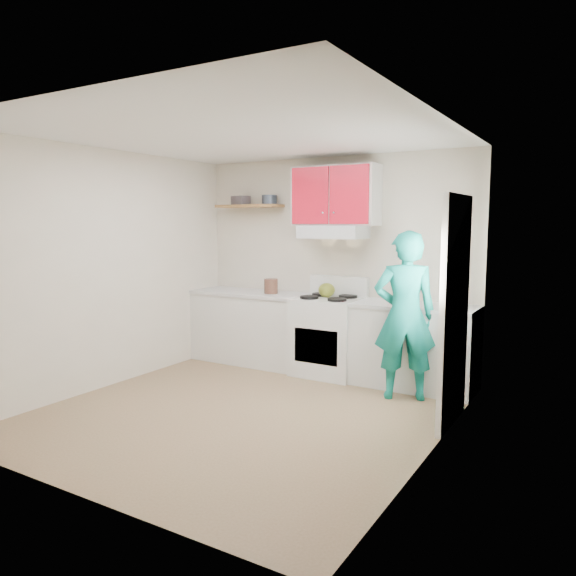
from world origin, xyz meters
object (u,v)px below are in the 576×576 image
Objects in this scene: tin at (269,200)px; person at (405,316)px; kettle at (327,290)px; crock at (271,287)px; stove at (328,336)px.

tin is 2.45m from person.
kettle is 0.97× the size of crock.
person is at bearing -16.91° from tin.
kettle is at bearing 5.46° from crock.
stove is 0.55m from kettle.
kettle reaches higher than stove.
person is (1.07, -0.40, 0.40)m from stove.
person is (1.13, -0.48, -0.14)m from kettle.
stove is 0.97m from crock.
tin is 1.42m from kettle.
tin is at bearing 167.48° from stove.
kettle is (0.90, -0.14, -1.09)m from tin.
kettle is 1.23m from person.
stove is at bearing -44.73° from person.
crock is 1.92m from person.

